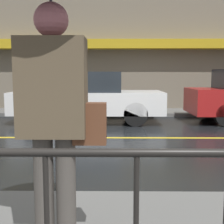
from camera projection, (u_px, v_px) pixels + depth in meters
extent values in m
plane|color=black|center=(127.00, 138.00, 7.15)|extent=(80.00, 80.00, 0.00)
cube|color=#60605E|center=(123.00, 112.00, 11.59)|extent=(28.00, 1.73, 0.12)
cube|color=gold|center=(127.00, 138.00, 7.15)|extent=(25.20, 0.12, 0.01)
cube|color=#706656|center=(123.00, 41.00, 12.28)|extent=(28.00, 0.30, 5.50)
cube|color=#B79319|center=(123.00, 44.00, 11.87)|extent=(16.80, 0.55, 0.35)
cylinder|color=black|center=(183.00, 153.00, 1.27)|extent=(12.00, 0.04, 0.04)
cylinder|color=#4C4742|center=(44.00, 194.00, 2.31)|extent=(0.15, 0.15, 0.88)
cylinder|color=#4C4742|center=(66.00, 194.00, 2.31)|extent=(0.15, 0.15, 0.88)
cube|color=brown|center=(53.00, 88.00, 2.22)|extent=(0.48, 0.29, 0.70)
sphere|color=#BE6B72|center=(51.00, 20.00, 2.16)|extent=(0.24, 0.24, 0.24)
cylinder|color=#262628|center=(51.00, 32.00, 2.17)|extent=(0.02, 0.02, 0.77)
cube|color=brown|center=(90.00, 123.00, 2.25)|extent=(0.24, 0.12, 0.30)
cube|color=silver|center=(88.00, 102.00, 9.52)|extent=(4.51, 1.82, 0.65)
cube|color=#1E2328|center=(82.00, 82.00, 9.45)|extent=(2.35, 1.67, 0.59)
cylinder|color=black|center=(133.00, 108.00, 10.33)|extent=(0.68, 0.22, 0.68)
cylinder|color=black|center=(136.00, 114.00, 8.74)|extent=(0.68, 0.22, 0.68)
cylinder|color=black|center=(48.00, 108.00, 10.36)|extent=(0.68, 0.22, 0.68)
cylinder|color=black|center=(36.00, 114.00, 8.77)|extent=(0.68, 0.22, 0.68)
cylinder|color=black|center=(209.00, 109.00, 10.29)|extent=(0.64, 0.22, 0.64)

